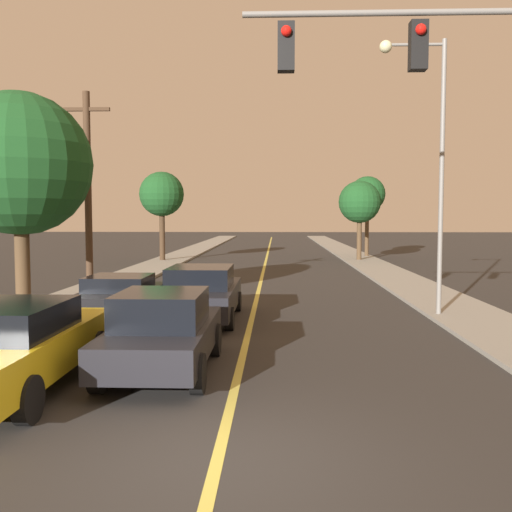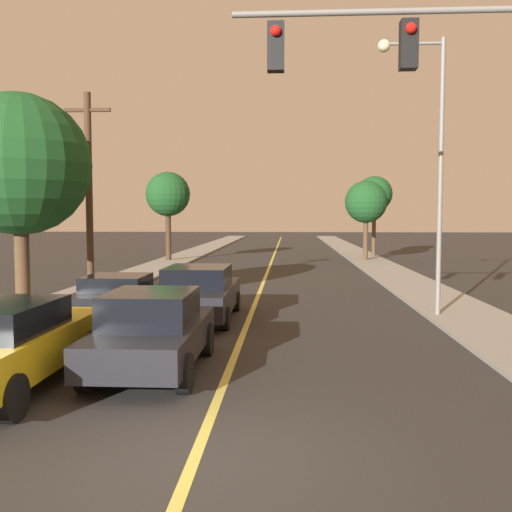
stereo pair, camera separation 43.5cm
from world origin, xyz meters
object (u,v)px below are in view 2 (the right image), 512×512
utility_pole_left (89,192)px  tree_right_near (366,202)px  streetlamp_right (427,141)px  tree_left_near (19,165)px  car_near_lane_second (199,293)px  car_near_lane_front (153,331)px  traffic_signal_mast (433,105)px  tree_right_far (374,195)px  car_outer_lane_second (118,296)px  car_outer_lane_front (5,344)px  tree_left_far (168,195)px

utility_pole_left → tree_right_near: (11.91, 18.35, 0.07)m
streetlamp_right → tree_left_near: (-11.73, -0.64, -0.67)m
car_near_lane_second → streetlamp_right: 7.87m
car_near_lane_second → utility_pole_left: utility_pole_left is taller
car_near_lane_front → traffic_signal_mast: (5.27, 0.37, 4.27)m
streetlamp_right → tree_right_far: (2.15, 24.59, -0.61)m
tree_left_near → car_outer_lane_second: bearing=-6.0°
traffic_signal_mast → utility_pole_left: size_ratio=0.97×
car_near_lane_second → traffic_signal_mast: traffic_signal_mast is taller
car_near_lane_second → car_outer_lane_front: 7.15m
traffic_signal_mast → tree_right_far: traffic_signal_mast is taller
car_outer_lane_front → car_outer_lane_second: car_outer_lane_front is taller
tree_right_far → streetlamp_right: bearing=-95.0°
streetlamp_right → tree_right_near: bearing=87.1°
tree_right_far → car_outer_lane_second: bearing=-113.2°
tree_left_near → tree_left_far: bearing=90.4°
car_outer_lane_front → utility_pole_left: size_ratio=0.71×
car_near_lane_second → tree_right_near: (7.60, 21.58, 3.10)m
car_near_lane_front → traffic_signal_mast: size_ratio=0.62×
car_outer_lane_front → traffic_signal_mast: bearing=12.0°
tree_left_near → tree_right_far: size_ratio=1.12×
tree_left_near → tree_left_far: size_ratio=1.11×
traffic_signal_mast → streetlamp_right: bearing=77.9°
car_near_lane_front → traffic_signal_mast: 6.79m
car_near_lane_second → traffic_signal_mast: bearing=-44.5°
car_near_lane_second → tree_left_far: tree_left_far is taller
tree_right_far → car_near_lane_second: bearing=-109.0°
traffic_signal_mast → tree_right_far: bearing=83.6°
car_outer_lane_second → tree_right_near: tree_right_near is taller
utility_pole_left → tree_right_near: 21.88m
streetlamp_right → tree_right_near: 20.99m
tree_left_far → tree_right_far: size_ratio=1.00×
tree_left_far → tree_right_far: (14.01, 4.40, 0.14)m
car_near_lane_second → car_outer_lane_second: (-2.27, -0.29, -0.08)m
car_near_lane_second → tree_right_far: (8.67, 25.25, 3.74)m
car_near_lane_second → tree_right_far: tree_right_far is taller
tree_left_far → car_outer_lane_second: bearing=-81.7°
utility_pole_left → tree_left_far: 17.66m
car_near_lane_front → tree_left_far: bearing=101.4°
utility_pole_left → tree_left_far: bearing=93.3°
car_near_lane_front → streetlamp_right: (6.53, 6.21, 4.33)m
traffic_signal_mast → streetlamp_right: size_ratio=0.87×
car_near_lane_second → tree_right_far: size_ratio=0.85×
utility_pole_left → tree_right_near: bearing=57.0°
tree_left_near → car_outer_lane_front: bearing=-66.6°
car_near_lane_front → tree_right_far: bearing=74.3°
tree_right_near → tree_left_far: bearing=-176.8°
utility_pole_left → tree_left_near: (-0.90, -3.20, 0.64)m
car_near_lane_second → car_outer_lane_second: size_ratio=1.25×
tree_right_near → tree_right_far: size_ratio=0.90×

